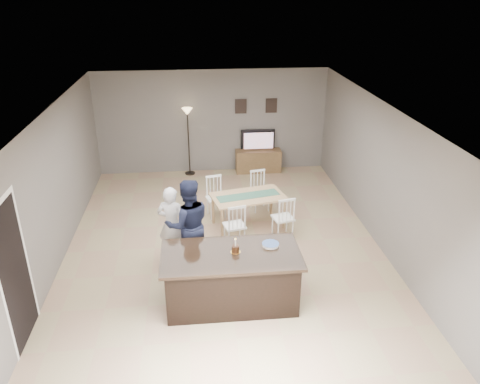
{
  "coord_description": "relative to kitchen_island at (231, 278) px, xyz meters",
  "views": [
    {
      "loc": [
        -0.49,
        -7.92,
        4.7
      ],
      "look_at": [
        0.29,
        -0.3,
        1.25
      ],
      "focal_mm": 35.0,
      "sensor_mm": 36.0,
      "label": 1
    }
  ],
  "objects": [
    {
      "name": "floor_lamp",
      "position": [
        -0.64,
        5.59,
        0.93
      ],
      "size": [
        0.27,
        0.27,
        1.78
      ],
      "color": "black",
      "rests_on": "floor"
    },
    {
      "name": "woman",
      "position": [
        -0.95,
        1.35,
        0.28
      ],
      "size": [
        0.62,
        0.5,
        1.46
      ],
      "primitive_type": "imported",
      "rotation": [
        0.0,
        0.0,
        2.82
      ],
      "color": "silver",
      "rests_on": "floor"
    },
    {
      "name": "kitchen_island",
      "position": [
        0.0,
        0.0,
        0.0
      ],
      "size": [
        2.15,
        1.1,
        0.9
      ],
      "color": "black",
      "rests_on": "floor"
    },
    {
      "name": "dining_table",
      "position": [
        0.57,
        2.53,
        0.12
      ],
      "size": [
        1.73,
        1.93,
        0.9
      ],
      "rotation": [
        0.0,
        0.0,
        0.22
      ],
      "color": "tan",
      "rests_on": "floor"
    },
    {
      "name": "tv_screen_glow",
      "position": [
        1.2,
        5.56,
        0.42
      ],
      "size": [
        0.78,
        0.0,
        0.78
      ],
      "primitive_type": "plane",
      "rotation": [
        1.57,
        0.0,
        3.14
      ],
      "color": "#FC5E1C",
      "rests_on": "tv_console"
    },
    {
      "name": "tv_console",
      "position": [
        1.2,
        5.57,
        -0.15
      ],
      "size": [
        1.2,
        0.4,
        0.6
      ],
      "primitive_type": "cube",
      "color": "brown",
      "rests_on": "floor"
    },
    {
      "name": "room_shell",
      "position": [
        0.0,
        1.8,
        1.22
      ],
      "size": [
        8.0,
        8.0,
        8.0
      ],
      "color": "slate",
      "rests_on": "floor"
    },
    {
      "name": "doorway",
      "position": [
        -2.99,
        -0.5,
        0.8
      ],
      "size": [
        0.0,
        2.1,
        2.65
      ],
      "color": "black",
      "rests_on": "floor"
    },
    {
      "name": "picture_frames",
      "position": [
        1.15,
        5.78,
        1.3
      ],
      "size": [
        1.1,
        0.02,
        0.38
      ],
      "color": "black",
      "rests_on": "room_shell"
    },
    {
      "name": "television",
      "position": [
        1.2,
        5.64,
        0.41
      ],
      "size": [
        0.91,
        0.12,
        0.53
      ],
      "primitive_type": "imported",
      "rotation": [
        0.0,
        0.0,
        3.14
      ],
      "color": "black",
      "rests_on": "tv_console"
    },
    {
      "name": "birthday_cake",
      "position": [
        0.07,
        0.04,
        0.5
      ],
      "size": [
        0.16,
        0.16,
        0.24
      ],
      "color": "gold",
      "rests_on": "kitchen_island"
    },
    {
      "name": "plate_stack",
      "position": [
        0.64,
        0.17,
        0.47
      ],
      "size": [
        0.27,
        0.27,
        0.04
      ],
      "color": "white",
      "rests_on": "kitchen_island"
    },
    {
      "name": "floor",
      "position": [
        0.0,
        1.8,
        -0.45
      ],
      "size": [
        8.0,
        8.0,
        0.0
      ],
      "primitive_type": "plane",
      "color": "tan",
      "rests_on": "ground"
    },
    {
      "name": "man",
      "position": [
        -0.65,
        1.11,
        0.39
      ],
      "size": [
        0.91,
        0.77,
        1.68
      ],
      "primitive_type": "imported",
      "rotation": [
        0.0,
        0.0,
        3.31
      ],
      "color": "#171C34",
      "rests_on": "floor"
    }
  ]
}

